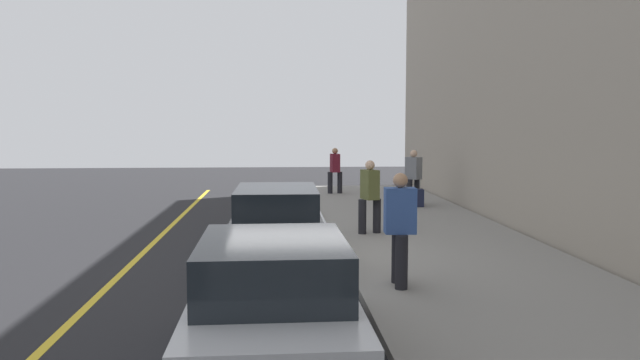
{
  "coord_description": "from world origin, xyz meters",
  "views": [
    {
      "loc": [
        -12.22,
        0.3,
        2.77
      ],
      "look_at": [
        1.48,
        -0.67,
        1.53
      ],
      "focal_mm": 34.55,
      "sensor_mm": 36.0,
      "label": 1
    }
  ],
  "objects_px": {
    "pedestrian_olive_coat": "(370,195)",
    "pedestrian_burgundy_coat": "(335,169)",
    "parked_car_silver": "(273,302)",
    "rolling_suitcase": "(420,198)",
    "parked_car_charcoal": "(277,224)",
    "pedestrian_grey_coat": "(413,176)",
    "pedestrian_blue_coat": "(400,226)"
  },
  "relations": [
    {
      "from": "pedestrian_blue_coat",
      "to": "rolling_suitcase",
      "type": "bearing_deg",
      "value": -15.06
    },
    {
      "from": "parked_car_charcoal",
      "to": "pedestrian_grey_coat",
      "type": "relative_size",
      "value": 2.61
    },
    {
      "from": "pedestrian_burgundy_coat",
      "to": "pedestrian_grey_coat",
      "type": "xyz_separation_m",
      "value": [
        -3.53,
        -2.24,
        0.03
      ]
    },
    {
      "from": "parked_car_charcoal",
      "to": "pedestrian_burgundy_coat",
      "type": "bearing_deg",
      "value": -11.54
    },
    {
      "from": "pedestrian_olive_coat",
      "to": "pedestrian_burgundy_coat",
      "type": "relative_size",
      "value": 1.02
    },
    {
      "from": "parked_car_charcoal",
      "to": "pedestrian_blue_coat",
      "type": "distance_m",
      "value": 3.38
    },
    {
      "from": "parked_car_silver",
      "to": "parked_car_charcoal",
      "type": "relative_size",
      "value": 0.88
    },
    {
      "from": "pedestrian_olive_coat",
      "to": "parked_car_charcoal",
      "type": "bearing_deg",
      "value": 133.92
    },
    {
      "from": "parked_car_charcoal",
      "to": "pedestrian_burgundy_coat",
      "type": "height_order",
      "value": "pedestrian_burgundy_coat"
    },
    {
      "from": "parked_car_silver",
      "to": "pedestrian_olive_coat",
      "type": "distance_m",
      "value": 8.07
    },
    {
      "from": "rolling_suitcase",
      "to": "pedestrian_blue_coat",
      "type": "bearing_deg",
      "value": 164.94
    },
    {
      "from": "rolling_suitcase",
      "to": "parked_car_silver",
      "type": "bearing_deg",
      "value": 159.68
    },
    {
      "from": "parked_car_charcoal",
      "to": "rolling_suitcase",
      "type": "relative_size",
      "value": 5.07
    },
    {
      "from": "pedestrian_burgundy_coat",
      "to": "parked_car_silver",
      "type": "bearing_deg",
      "value": 172.17
    },
    {
      "from": "parked_car_silver",
      "to": "pedestrian_blue_coat",
      "type": "distance_m",
      "value": 3.54
    },
    {
      "from": "pedestrian_grey_coat",
      "to": "rolling_suitcase",
      "type": "bearing_deg",
      "value": -168.92
    },
    {
      "from": "parked_car_charcoal",
      "to": "pedestrian_blue_coat",
      "type": "relative_size",
      "value": 2.54
    },
    {
      "from": "pedestrian_blue_coat",
      "to": "rolling_suitcase",
      "type": "relative_size",
      "value": 1.99
    },
    {
      "from": "parked_car_charcoal",
      "to": "rolling_suitcase",
      "type": "distance_m",
      "value": 8.25
    },
    {
      "from": "parked_car_charcoal",
      "to": "pedestrian_burgundy_coat",
      "type": "xyz_separation_m",
      "value": [
        10.89,
        -2.22,
        0.32
      ]
    },
    {
      "from": "pedestrian_grey_coat",
      "to": "pedestrian_blue_coat",
      "type": "xyz_separation_m",
      "value": [
        -10.06,
        2.48,
        0.03
      ]
    },
    {
      "from": "pedestrian_grey_coat",
      "to": "pedestrian_burgundy_coat",
      "type": "bearing_deg",
      "value": 32.41
    },
    {
      "from": "rolling_suitcase",
      "to": "pedestrian_burgundy_coat",
      "type": "bearing_deg",
      "value": 30.16
    },
    {
      "from": "pedestrian_blue_coat",
      "to": "pedestrian_grey_coat",
      "type": "bearing_deg",
      "value": -13.83
    },
    {
      "from": "pedestrian_burgundy_coat",
      "to": "pedestrian_blue_coat",
      "type": "bearing_deg",
      "value": 179.02
    },
    {
      "from": "pedestrian_olive_coat",
      "to": "rolling_suitcase",
      "type": "distance_m",
      "value": 5.29
    },
    {
      "from": "pedestrian_grey_coat",
      "to": "rolling_suitcase",
      "type": "distance_m",
      "value": 0.84
    },
    {
      "from": "rolling_suitcase",
      "to": "pedestrian_grey_coat",
      "type": "bearing_deg",
      "value": 11.08
    },
    {
      "from": "parked_car_charcoal",
      "to": "rolling_suitcase",
      "type": "bearing_deg",
      "value": -33.64
    },
    {
      "from": "pedestrian_burgundy_coat",
      "to": "pedestrian_grey_coat",
      "type": "bearing_deg",
      "value": -147.59
    },
    {
      "from": "pedestrian_grey_coat",
      "to": "parked_car_charcoal",
      "type": "bearing_deg",
      "value": 148.72
    },
    {
      "from": "pedestrian_olive_coat",
      "to": "rolling_suitcase",
      "type": "height_order",
      "value": "pedestrian_olive_coat"
    }
  ]
}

